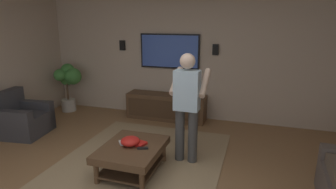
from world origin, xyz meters
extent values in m
cube|color=#BCA893|center=(3.06, 0.00, 1.41)|extent=(0.10, 6.59, 2.82)
cube|color=#9E8460|center=(0.67, 0.13, 0.01)|extent=(3.06, 2.38, 0.01)
cube|color=#38383D|center=(1.11, 2.65, 0.20)|extent=(0.90, 0.90, 0.40)
cube|color=#38383D|center=(1.07, 2.96, 0.61)|extent=(0.82, 0.28, 0.42)
cube|color=#38383D|center=(0.79, 2.60, 0.28)|extent=(0.26, 0.81, 0.56)
cube|color=#38383D|center=(1.42, 2.69, 0.28)|extent=(0.26, 0.81, 0.56)
cube|color=#513823|center=(0.47, 0.13, 0.35)|extent=(1.00, 0.80, 0.10)
cylinder|color=#513823|center=(0.89, -0.19, 0.15)|extent=(0.07, 0.07, 0.30)
cylinder|color=#513823|center=(0.89, 0.45, 0.15)|extent=(0.07, 0.07, 0.30)
cylinder|color=#513823|center=(0.05, -0.19, 0.15)|extent=(0.07, 0.07, 0.30)
cylinder|color=#513823|center=(0.05, 0.45, 0.15)|extent=(0.07, 0.07, 0.30)
cube|color=#452F1E|center=(0.47, 0.13, 0.10)|extent=(0.88, 0.68, 0.03)
cube|color=#513823|center=(2.73, 0.37, 0.28)|extent=(0.44, 1.70, 0.55)
cube|color=#412C1C|center=(2.50, 0.37, 0.28)|extent=(0.01, 1.56, 0.39)
cube|color=black|center=(2.97, 0.37, 1.44)|extent=(0.05, 1.30, 0.73)
cube|color=#3655B3|center=(2.94, 0.37, 1.44)|extent=(0.01, 1.24, 0.67)
cylinder|color=#3F3F3F|center=(1.02, -0.61, 0.41)|extent=(0.14, 0.14, 0.82)
cylinder|color=#3F3F3F|center=(1.02, -0.41, 0.41)|extent=(0.14, 0.14, 0.82)
cube|color=silver|center=(1.02, -0.51, 1.11)|extent=(0.23, 0.36, 0.58)
sphere|color=beige|center=(1.02, -0.51, 1.53)|extent=(0.22, 0.22, 0.22)
cylinder|color=beige|center=(1.19, -0.73, 1.20)|extent=(0.48, 0.10, 0.37)
cylinder|color=beige|center=(1.20, -0.29, 1.20)|extent=(0.48, 0.10, 0.37)
cube|color=white|center=(1.40, -0.52, 1.10)|extent=(0.04, 0.05, 0.16)
cylinder|color=#B7B2A8|center=(2.56, 2.75, 0.14)|extent=(0.33, 0.33, 0.28)
cylinder|color=brown|center=(2.56, 2.75, 0.50)|extent=(0.05, 0.05, 0.45)
sphere|color=#3D7F38|center=(2.65, 2.79, 0.76)|extent=(0.32, 0.32, 0.32)
sphere|color=#3D7F38|center=(2.59, 2.58, 0.84)|extent=(0.39, 0.39, 0.39)
sphere|color=#3D7F38|center=(2.64, 2.77, 0.81)|extent=(0.36, 0.36, 0.36)
sphere|color=#3D7F38|center=(2.41, 2.79, 0.89)|extent=(0.28, 0.28, 0.28)
sphere|color=#3D7F38|center=(2.61, 2.73, 0.97)|extent=(0.31, 0.31, 0.31)
ellipsoid|color=red|center=(0.49, 0.16, 0.46)|extent=(0.27, 0.27, 0.12)
cube|color=white|center=(0.49, 0.30, 0.41)|extent=(0.15, 0.13, 0.02)
cube|color=black|center=(0.43, -0.06, 0.41)|extent=(0.10, 0.16, 0.02)
cube|color=red|center=(0.55, 0.07, 0.42)|extent=(0.21, 0.25, 0.04)
sphere|color=red|center=(2.71, -0.12, 0.66)|extent=(0.22, 0.22, 0.22)
cube|color=black|center=(2.98, -0.61, 1.51)|extent=(0.06, 0.12, 0.22)
cube|color=black|center=(2.98, 1.48, 1.54)|extent=(0.06, 0.12, 0.22)
camera|label=1|loc=(-2.76, -1.44, 2.08)|focal=29.91mm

